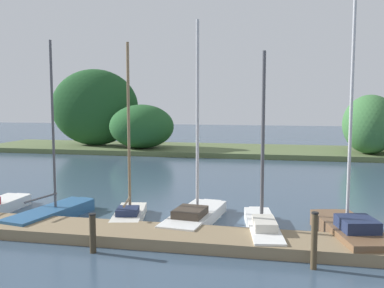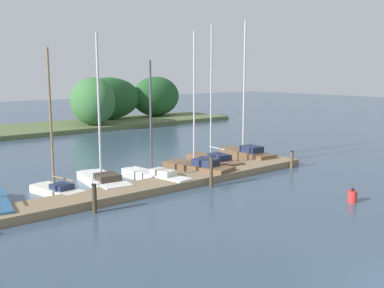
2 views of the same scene
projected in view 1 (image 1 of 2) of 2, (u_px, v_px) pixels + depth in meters
name	position (u px, v px, depth m)	size (l,w,h in m)	color
dock_pier	(216.00, 240.00, 12.91)	(20.14, 1.80, 0.35)	#847051
far_shore	(252.00, 125.00, 35.78)	(48.71, 8.28, 7.29)	#56663D
sailboat_1	(54.00, 211.00, 15.78)	(1.85, 4.26, 6.58)	#285684
sailboat_2	(129.00, 210.00, 15.61)	(1.58, 3.14, 6.49)	silver
sailboat_3	(196.00, 213.00, 15.34)	(1.80, 4.50, 7.24)	white
sailboat_4	(262.00, 224.00, 13.97)	(1.53, 4.52, 6.00)	white
sailboat_5	(349.00, 229.00, 13.29)	(2.19, 4.30, 7.54)	brown
mooring_piling_1	(93.00, 233.00, 12.24)	(0.21, 0.21, 1.16)	#3D3323
mooring_piling_2	(314.00, 241.00, 11.02)	(0.19, 0.19, 1.52)	#4C3D28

